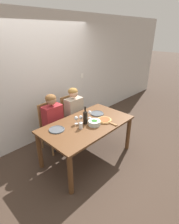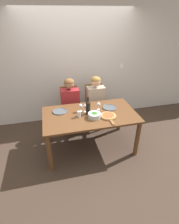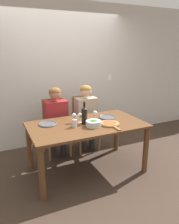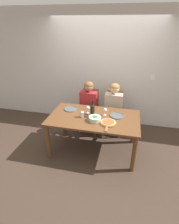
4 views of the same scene
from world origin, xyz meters
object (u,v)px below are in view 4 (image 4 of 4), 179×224
at_px(chair_left, 90,109).
at_px(wine_bottle, 92,110).
at_px(wine_glass_right, 105,110).
at_px(person_woman, 89,103).
at_px(dinner_plate_left, 71,109).
at_px(wine_glass_centre, 91,109).
at_px(broccoli_bowl, 95,119).
at_px(person_man, 113,105).
at_px(wine_glass_left, 88,108).
at_px(water_tumbler, 82,114).
at_px(chair_right, 113,111).
at_px(pizza_on_board, 108,123).
at_px(dinner_plate_right, 117,116).

relative_size(chair_left, wine_bottle, 2.95).
bearing_deg(wine_glass_right, person_woman, 128.96).
xyz_separation_m(dinner_plate_left, wine_glass_centre, (0.46, -0.12, 0.10)).
bearing_deg(broccoli_bowl, person_woman, 110.73).
bearing_deg(person_man, person_woman, 180.00).
height_order(wine_glass_left, water_tumbler, wine_glass_left).
xyz_separation_m(chair_left, wine_glass_centre, (0.20, -0.71, 0.35)).
height_order(chair_right, dinner_plate_left, chair_right).
relative_size(person_woman, pizza_on_board, 2.79).
relative_size(person_man, wine_glass_centre, 8.10).
bearing_deg(chair_right, dinner_plate_left, -144.57).
bearing_deg(chair_left, wine_glass_centre, -74.59).
bearing_deg(wine_glass_left, wine_glass_centre, -24.50).
xyz_separation_m(wine_glass_centre, water_tumbler, (-0.14, -0.15, -0.05)).
xyz_separation_m(chair_right, water_tumbler, (-0.51, -0.85, 0.30)).
xyz_separation_m(person_woman, water_tumbler, (0.05, -0.74, 0.09)).
relative_size(dinner_plate_left, wine_glass_left, 1.81).
distance_m(chair_right, wine_glass_centre, 0.87).
bearing_deg(wine_glass_right, dinner_plate_right, 3.54).
relative_size(chair_left, chair_right, 1.00).
bearing_deg(water_tumbler, wine_glass_right, 22.67).
relative_size(chair_right, wine_glass_left, 6.59).
bearing_deg(wine_glass_left, dinner_plate_right, -0.01).
xyz_separation_m(chair_left, chair_right, (0.56, 0.00, 0.00)).
xyz_separation_m(pizza_on_board, water_tumbler, (-0.51, 0.12, 0.04)).
bearing_deg(chair_right, pizza_on_board, -90.39).
distance_m(person_woman, water_tumbler, 0.74).
height_order(broccoli_bowl, water_tumbler, water_tumbler).
bearing_deg(person_man, chair_left, 168.14).
height_order(chair_left, water_tumbler, chair_left).
height_order(person_man, wine_bottle, person_man).
bearing_deg(chair_right, broccoli_bowl, -105.16).
distance_m(pizza_on_board, water_tumbler, 0.52).
relative_size(dinner_plate_left, wine_glass_right, 1.81).
bearing_deg(wine_glass_left, pizza_on_board, -34.68).
bearing_deg(chair_left, wine_glass_right, -56.23).
distance_m(chair_left, pizza_on_board, 1.16).
height_order(chair_left, person_man, person_man).
bearing_deg(dinner_plate_left, chair_right, 35.43).
bearing_deg(chair_left, person_woman, -90.00).
bearing_deg(chair_left, person_man, -11.86).
bearing_deg(pizza_on_board, wine_glass_left, 145.32).
relative_size(wine_bottle, wine_glass_centre, 2.23).
height_order(chair_left, pizza_on_board, chair_left).
bearing_deg(chair_right, person_man, -90.00).
bearing_deg(dinner_plate_right, chair_right, 100.33).
xyz_separation_m(chair_left, dinner_plate_right, (0.69, -0.67, 0.26)).
distance_m(person_woman, dinner_plate_right, 0.88).
relative_size(chair_right, pizza_on_board, 2.27).
distance_m(chair_left, water_tumbler, 0.91).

